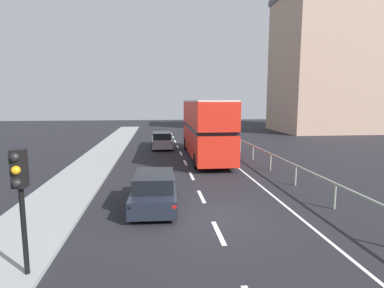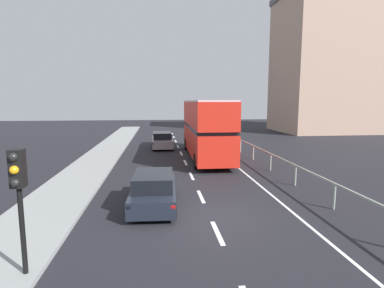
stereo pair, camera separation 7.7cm
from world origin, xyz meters
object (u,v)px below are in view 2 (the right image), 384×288
at_px(hatchback_car_near, 154,190).
at_px(traffic_signal_pole, 18,182).
at_px(sedan_car_ahead, 162,140).
at_px(double_decker_bus_red, 206,127).

xyz_separation_m(hatchback_car_near, traffic_signal_pole, (-3.06, -4.96, 1.76)).
xyz_separation_m(hatchback_car_near, sedan_car_ahead, (0.59, 15.82, 0.03)).
bearing_deg(traffic_signal_pole, double_decker_bus_red, 66.08).
relative_size(double_decker_bus_red, hatchback_car_near, 2.52).
distance_m(hatchback_car_near, traffic_signal_pole, 6.09).
relative_size(traffic_signal_pole, sedan_car_ahead, 0.69).
xyz_separation_m(traffic_signal_pole, sedan_car_ahead, (3.65, 20.77, -1.73)).
height_order(double_decker_bus_red, hatchback_car_near, double_decker_bus_red).
bearing_deg(double_decker_bus_red, sedan_car_ahead, 122.64).
height_order(double_decker_bus_red, sedan_car_ahead, double_decker_bus_red).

